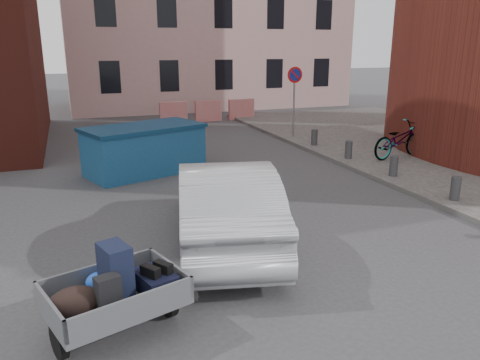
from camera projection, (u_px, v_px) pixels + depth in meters
name	position (u px, v px, depth m)	size (l,w,h in m)	color
ground	(222.00, 268.00, 7.69)	(120.00, 120.00, 0.00)	#38383A
no_parking_sign	(295.00, 87.00, 17.68)	(0.60, 0.09, 2.65)	gray
bollards	(394.00, 166.00, 12.64)	(0.22, 9.02, 0.55)	#3A3A3D
barriers	(208.00, 111.00, 22.48)	(4.70, 0.18, 1.00)	red
trailer	(114.00, 292.00, 5.76)	(1.86, 1.97, 1.20)	black
dumpster	(144.00, 149.00, 13.30)	(3.63, 2.67, 1.37)	#1B5282
silver_car	(225.00, 202.00, 8.55)	(1.63, 4.68, 1.54)	#9D9FA3
bicycle	(399.00, 140.00, 14.65)	(0.75, 2.16, 1.14)	black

